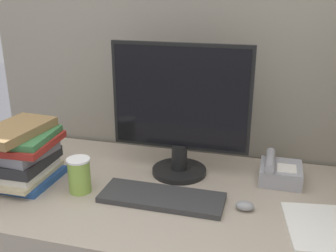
# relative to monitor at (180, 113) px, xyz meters

# --- Properties ---
(cubicle_panel_rear) EXTENTS (1.88, 0.04, 1.76)m
(cubicle_panel_rear) POSITION_rel_monitor_xyz_m (-0.03, 0.27, -0.15)
(cubicle_panel_rear) COLOR gray
(cubicle_panel_rear) RESTS_ON ground_plane
(monitor) EXTENTS (0.55, 0.22, 0.53)m
(monitor) POSITION_rel_monitor_xyz_m (0.00, 0.00, 0.00)
(monitor) COLOR black
(monitor) RESTS_ON desk
(keyboard) EXTENTS (0.45, 0.16, 0.02)m
(keyboard) POSITION_rel_monitor_xyz_m (-0.01, -0.23, -0.25)
(keyboard) COLOR #333333
(keyboard) RESTS_ON desk
(mouse) EXTENTS (0.06, 0.05, 0.03)m
(mouse) POSITION_rel_monitor_xyz_m (0.29, -0.22, -0.24)
(mouse) COLOR gray
(mouse) RESTS_ON desk
(coffee_cup) EXTENTS (0.09, 0.09, 0.13)m
(coffee_cup) POSITION_rel_monitor_xyz_m (-0.32, -0.25, -0.19)
(coffee_cup) COLOR #8CB247
(coffee_cup) RESTS_ON desk
(book_stack) EXTENTS (0.25, 0.31, 0.24)m
(book_stack) POSITION_rel_monitor_xyz_m (-0.56, -0.24, -0.14)
(book_stack) COLOR #264C8C
(book_stack) RESTS_ON desk
(desk_telephone) EXTENTS (0.16, 0.18, 0.10)m
(desk_telephone) POSITION_rel_monitor_xyz_m (0.40, 0.04, -0.22)
(desk_telephone) COLOR #99999E
(desk_telephone) RESTS_ON desk
(paper_pile) EXTENTS (0.23, 0.30, 0.01)m
(paper_pile) POSITION_rel_monitor_xyz_m (0.52, -0.27, -0.25)
(paper_pile) COLOR white
(paper_pile) RESTS_ON desk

